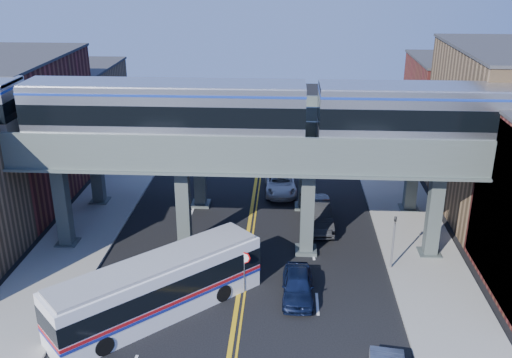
{
  "coord_description": "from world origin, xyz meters",
  "views": [
    {
      "loc": [
        2.61,
        -25.25,
        18.35
      ],
      "look_at": [
        0.74,
        7.43,
        5.31
      ],
      "focal_mm": 40.0,
      "sensor_mm": 36.0,
      "label": 1
    }
  ],
  "objects_px": {
    "stop_sign": "(244,265)",
    "car_lane_d": "(278,149)",
    "traffic_signal": "(394,237)",
    "car_lane_a": "(298,285)",
    "transit_bus": "(158,288)",
    "car_lane_c": "(280,183)",
    "car_lane_b": "(316,214)",
    "transit_train": "(165,110)"
  },
  "relations": [
    {
      "from": "stop_sign",
      "to": "car_lane_d",
      "type": "xyz_separation_m",
      "value": [
        1.5,
        23.34,
        -0.88
      ]
    },
    {
      "from": "traffic_signal",
      "to": "car_lane_a",
      "type": "height_order",
      "value": "traffic_signal"
    },
    {
      "from": "transit_bus",
      "to": "car_lane_c",
      "type": "distance_m",
      "value": 18.56
    },
    {
      "from": "stop_sign",
      "to": "traffic_signal",
      "type": "relative_size",
      "value": 0.64
    },
    {
      "from": "car_lane_c",
      "to": "stop_sign",
      "type": "bearing_deg",
      "value": -100.19
    },
    {
      "from": "transit_bus",
      "to": "car_lane_a",
      "type": "xyz_separation_m",
      "value": [
        7.52,
        2.05,
        -0.85
      ]
    },
    {
      "from": "transit_bus",
      "to": "car_lane_b",
      "type": "bearing_deg",
      "value": 8.4
    },
    {
      "from": "transit_bus",
      "to": "car_lane_c",
      "type": "xyz_separation_m",
      "value": [
        6.28,
        17.44,
        -0.86
      ]
    },
    {
      "from": "transit_train",
      "to": "car_lane_a",
      "type": "distance_m",
      "value": 13.1
    },
    {
      "from": "car_lane_a",
      "to": "car_lane_d",
      "type": "height_order",
      "value": "car_lane_d"
    },
    {
      "from": "transit_bus",
      "to": "transit_train",
      "type": "bearing_deg",
      "value": 51.95
    },
    {
      "from": "transit_train",
      "to": "car_lane_d",
      "type": "xyz_separation_m",
      "value": [
        6.61,
        18.34,
        -8.59
      ]
    },
    {
      "from": "transit_train",
      "to": "car_lane_d",
      "type": "relative_size",
      "value": 8.61
    },
    {
      "from": "traffic_signal",
      "to": "transit_bus",
      "type": "height_order",
      "value": "traffic_signal"
    },
    {
      "from": "transit_train",
      "to": "car_lane_b",
      "type": "xyz_separation_m",
      "value": [
        9.62,
        3.93,
        -8.55
      ]
    },
    {
      "from": "traffic_signal",
      "to": "car_lane_d",
      "type": "distance_m",
      "value": 21.69
    },
    {
      "from": "stop_sign",
      "to": "car_lane_c",
      "type": "distance_m",
      "value": 15.21
    },
    {
      "from": "stop_sign",
      "to": "transit_bus",
      "type": "distance_m",
      "value": 5.04
    },
    {
      "from": "transit_train",
      "to": "car_lane_d",
      "type": "height_order",
      "value": "transit_train"
    },
    {
      "from": "car_lane_d",
      "to": "transit_train",
      "type": "bearing_deg",
      "value": -107.89
    },
    {
      "from": "traffic_signal",
      "to": "car_lane_a",
      "type": "distance_m",
      "value": 6.87
    },
    {
      "from": "transit_train",
      "to": "stop_sign",
      "type": "relative_size",
      "value": 19.92
    },
    {
      "from": "transit_bus",
      "to": "car_lane_c",
      "type": "relative_size",
      "value": 1.99
    },
    {
      "from": "car_lane_b",
      "to": "transit_train",
      "type": "bearing_deg",
      "value": -161.62
    },
    {
      "from": "car_lane_a",
      "to": "transit_train",
      "type": "bearing_deg",
      "value": 146.96
    },
    {
      "from": "transit_train",
      "to": "stop_sign",
      "type": "bearing_deg",
      "value": -44.39
    },
    {
      "from": "transit_bus",
      "to": "car_lane_a",
      "type": "height_order",
      "value": "transit_bus"
    },
    {
      "from": "transit_bus",
      "to": "car_lane_d",
      "type": "bearing_deg",
      "value": 33.77
    },
    {
      "from": "traffic_signal",
      "to": "transit_bus",
      "type": "distance_m",
      "value": 14.4
    },
    {
      "from": "transit_bus",
      "to": "car_lane_b",
      "type": "relative_size",
      "value": 1.89
    },
    {
      "from": "stop_sign",
      "to": "traffic_signal",
      "type": "xyz_separation_m",
      "value": [
        8.9,
        3.0,
        0.54
      ]
    },
    {
      "from": "transit_train",
      "to": "car_lane_b",
      "type": "bearing_deg",
      "value": 22.21
    },
    {
      "from": "car_lane_c",
      "to": "transit_train",
      "type": "bearing_deg",
      "value": -127.85
    },
    {
      "from": "stop_sign",
      "to": "transit_bus",
      "type": "xyz_separation_m",
      "value": [
        -4.44,
        -2.38,
        -0.16
      ]
    },
    {
      "from": "stop_sign",
      "to": "car_lane_b",
      "type": "bearing_deg",
      "value": 63.17
    },
    {
      "from": "car_lane_b",
      "to": "car_lane_c",
      "type": "height_order",
      "value": "car_lane_b"
    },
    {
      "from": "car_lane_a",
      "to": "car_lane_d",
      "type": "xyz_separation_m",
      "value": [
        -1.59,
        23.66,
        0.13
      ]
    },
    {
      "from": "traffic_signal",
      "to": "car_lane_b",
      "type": "bearing_deg",
      "value": 126.47
    },
    {
      "from": "stop_sign",
      "to": "car_lane_c",
      "type": "bearing_deg",
      "value": 83.02
    },
    {
      "from": "car_lane_d",
      "to": "traffic_signal",
      "type": "bearing_deg",
      "value": -68.08
    },
    {
      "from": "stop_sign",
      "to": "car_lane_c",
      "type": "relative_size",
      "value": 0.49
    },
    {
      "from": "traffic_signal",
      "to": "transit_bus",
      "type": "relative_size",
      "value": 0.38
    }
  ]
}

